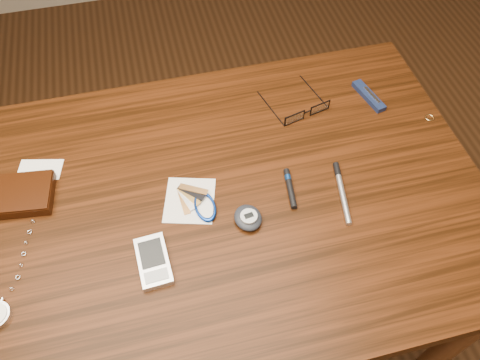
{
  "coord_description": "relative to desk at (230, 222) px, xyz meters",
  "views": [
    {
      "loc": [
        -0.1,
        -0.49,
        1.5
      ],
      "look_at": [
        0.03,
        0.02,
        0.76
      ],
      "focal_mm": 35.0,
      "sensor_mm": 36.0,
      "label": 1
    }
  ],
  "objects": [
    {
      "name": "ground",
      "position": [
        0.0,
        0.0,
        -0.65
      ],
      "size": [
        3.8,
        3.8,
        0.0
      ],
      "primitive_type": "plane",
      "color": "#472814",
      "rests_on": "ground"
    },
    {
      "name": "desk",
      "position": [
        0.0,
        0.0,
        0.0
      ],
      "size": [
        1.0,
        0.7,
        0.75
      ],
      "color": "#331608",
      "rests_on": "ground"
    },
    {
      "name": "wallet_and_card",
      "position": [
        -0.38,
        0.09,
        0.11
      ],
      "size": [
        0.14,
        0.15,
        0.02
      ],
      "color": "black",
      "rests_on": "desk"
    },
    {
      "name": "eyeglasses",
      "position": [
        0.21,
        0.16,
        0.11
      ],
      "size": [
        0.14,
        0.14,
        0.03
      ],
      "color": "black",
      "rests_on": "desk"
    },
    {
      "name": "gold_ring",
      "position": [
        0.47,
        0.09,
        0.1
      ],
      "size": [
        0.02,
        0.02,
        0.0
      ],
      "primitive_type": "torus",
      "rotation": [
        0.0,
        0.0,
        -0.25
      ],
      "color": "#E9B368",
      "rests_on": "desk"
    },
    {
      "name": "pda_phone",
      "position": [
        -0.16,
        -0.11,
        0.11
      ],
      "size": [
        0.06,
        0.1,
        0.01
      ],
      "color": "silver",
      "rests_on": "desk"
    },
    {
      "name": "pedometer",
      "position": [
        0.02,
        -0.06,
        0.11
      ],
      "size": [
        0.06,
        0.06,
        0.02
      ],
      "color": "black",
      "rests_on": "desk"
    },
    {
      "name": "notepad_keys",
      "position": [
        -0.06,
        -0.01,
        0.11
      ],
      "size": [
        0.12,
        0.12,
        0.01
      ],
      "color": "silver",
      "rests_on": "desk"
    },
    {
      "name": "pocket_knife",
      "position": [
        0.37,
        0.18,
        0.11
      ],
      "size": [
        0.04,
        0.1,
        0.01
      ],
      "color": "#141F3C",
      "rests_on": "desk"
    },
    {
      "name": "silver_pen",
      "position": [
        0.21,
        -0.04,
        0.11
      ],
      "size": [
        0.04,
        0.14,
        0.01
      ],
      "color": "silver",
      "rests_on": "desk"
    },
    {
      "name": "black_blue_pen",
      "position": [
        0.12,
        -0.01,
        0.11
      ],
      "size": [
        0.02,
        0.09,
        0.01
      ],
      "color": "black",
      "rests_on": "desk"
    }
  ]
}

